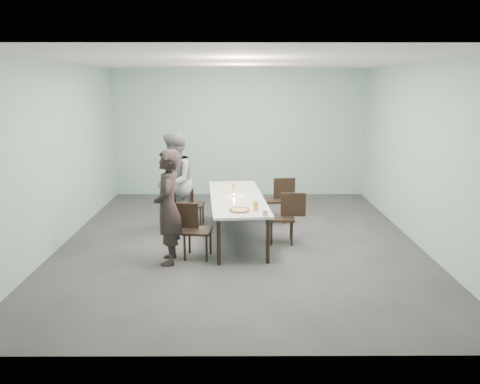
{
  "coord_description": "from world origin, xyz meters",
  "views": [
    {
      "loc": [
        -0.03,
        -7.68,
        2.66
      ],
      "look_at": [
        0.0,
        -0.56,
        1.0
      ],
      "focal_mm": 35.0,
      "sensor_mm": 36.0,
      "label": 1
    }
  ],
  "objects_px": {
    "table": "(237,200)",
    "diner_far": "(174,182)",
    "diner_near": "(168,207)",
    "side_plate": "(252,204)",
    "chair_near_right": "(287,214)",
    "pizza": "(240,210)",
    "chair_far_left": "(188,201)",
    "chair_far_right": "(279,197)",
    "tealight": "(234,196)",
    "water_tumbler": "(265,213)",
    "amber_tumbler": "(233,186)",
    "beer_glass": "(256,206)",
    "chair_near_left": "(192,226)"
  },
  "relations": [
    {
      "from": "side_plate",
      "to": "beer_glass",
      "type": "distance_m",
      "value": 0.39
    },
    {
      "from": "chair_near_left",
      "to": "diner_near",
      "type": "bearing_deg",
      "value": -140.4
    },
    {
      "from": "chair_near_left",
      "to": "water_tumbler",
      "type": "distance_m",
      "value": 1.18
    },
    {
      "from": "table",
      "to": "chair_far_right",
      "type": "height_order",
      "value": "chair_far_right"
    },
    {
      "from": "chair_far_left",
      "to": "chair_near_left",
      "type": "bearing_deg",
      "value": -78.33
    },
    {
      "from": "beer_glass",
      "to": "tealight",
      "type": "bearing_deg",
      "value": 110.75
    },
    {
      "from": "diner_near",
      "to": "water_tumbler",
      "type": "relative_size",
      "value": 19.2
    },
    {
      "from": "water_tumbler",
      "to": "tealight",
      "type": "bearing_deg",
      "value": 111.41
    },
    {
      "from": "chair_near_left",
      "to": "chair_far_right",
      "type": "relative_size",
      "value": 1.0
    },
    {
      "from": "diner_far",
      "to": "side_plate",
      "type": "distance_m",
      "value": 1.71
    },
    {
      "from": "chair_near_left",
      "to": "chair_near_right",
      "type": "relative_size",
      "value": 1.0
    },
    {
      "from": "table",
      "to": "diner_far",
      "type": "xyz_separation_m",
      "value": [
        -1.14,
        0.47,
        0.22
      ]
    },
    {
      "from": "side_plate",
      "to": "beer_glass",
      "type": "xyz_separation_m",
      "value": [
        0.05,
        -0.38,
        0.07
      ]
    },
    {
      "from": "beer_glass",
      "to": "tealight",
      "type": "height_order",
      "value": "beer_glass"
    },
    {
      "from": "pizza",
      "to": "amber_tumbler",
      "type": "bearing_deg",
      "value": 93.84
    },
    {
      "from": "table",
      "to": "diner_near",
      "type": "height_order",
      "value": "diner_near"
    },
    {
      "from": "diner_near",
      "to": "amber_tumbler",
      "type": "xyz_separation_m",
      "value": [
        0.96,
        1.79,
        -0.07
      ]
    },
    {
      "from": "diner_far",
      "to": "amber_tumbler",
      "type": "bearing_deg",
      "value": 102.73
    },
    {
      "from": "chair_near_right",
      "to": "water_tumbler",
      "type": "distance_m",
      "value": 1.1
    },
    {
      "from": "chair_far_left",
      "to": "chair_far_right",
      "type": "height_order",
      "value": "same"
    },
    {
      "from": "diner_far",
      "to": "pizza",
      "type": "distance_m",
      "value": 1.85
    },
    {
      "from": "water_tumbler",
      "to": "amber_tumbler",
      "type": "height_order",
      "value": "water_tumbler"
    },
    {
      "from": "chair_far_right",
      "to": "tealight",
      "type": "distance_m",
      "value": 1.36
    },
    {
      "from": "table",
      "to": "amber_tumbler",
      "type": "xyz_separation_m",
      "value": [
        -0.07,
        0.66,
        0.1
      ]
    },
    {
      "from": "water_tumbler",
      "to": "table",
      "type": "bearing_deg",
      "value": 109.14
    },
    {
      "from": "chair_near_left",
      "to": "pizza",
      "type": "xyz_separation_m",
      "value": [
        0.73,
        -0.03,
        0.27
      ]
    },
    {
      "from": "chair_near_left",
      "to": "side_plate",
      "type": "distance_m",
      "value": 1.04
    },
    {
      "from": "tealight",
      "to": "chair_far_right",
      "type": "bearing_deg",
      "value": 49.55
    },
    {
      "from": "diner_far",
      "to": "pizza",
      "type": "height_order",
      "value": "diner_far"
    },
    {
      "from": "side_plate",
      "to": "amber_tumbler",
      "type": "relative_size",
      "value": 2.25
    },
    {
      "from": "chair_near_right",
      "to": "diner_near",
      "type": "bearing_deg",
      "value": 29.68
    },
    {
      "from": "side_plate",
      "to": "tealight",
      "type": "bearing_deg",
      "value": 119.08
    },
    {
      "from": "table",
      "to": "diner_near",
      "type": "xyz_separation_m",
      "value": [
        -1.02,
        -1.14,
        0.17
      ]
    },
    {
      "from": "chair_near_right",
      "to": "pizza",
      "type": "height_order",
      "value": "chair_near_right"
    },
    {
      "from": "table",
      "to": "chair_far_right",
      "type": "xyz_separation_m",
      "value": [
        0.81,
        1.01,
        -0.19
      ]
    },
    {
      "from": "chair_near_right",
      "to": "chair_near_left",
      "type": "bearing_deg",
      "value": 28.02
    },
    {
      "from": "table",
      "to": "chair_far_left",
      "type": "height_order",
      "value": "chair_far_left"
    },
    {
      "from": "table",
      "to": "water_tumbler",
      "type": "height_order",
      "value": "water_tumbler"
    },
    {
      "from": "pizza",
      "to": "water_tumbler",
      "type": "distance_m",
      "value": 0.45
    },
    {
      "from": "beer_glass",
      "to": "amber_tumbler",
      "type": "bearing_deg",
      "value": 102.84
    },
    {
      "from": "chair_far_left",
      "to": "diner_near",
      "type": "distance_m",
      "value": 1.87
    },
    {
      "from": "chair_far_right",
      "to": "water_tumbler",
      "type": "bearing_deg",
      "value": 75.86
    },
    {
      "from": "tealight",
      "to": "diner_near",
      "type": "bearing_deg",
      "value": -130.57
    },
    {
      "from": "chair_near_left",
      "to": "table",
      "type": "bearing_deg",
      "value": 59.92
    },
    {
      "from": "diner_near",
      "to": "pizza",
      "type": "height_order",
      "value": "diner_near"
    },
    {
      "from": "diner_near",
      "to": "side_plate",
      "type": "xyz_separation_m",
      "value": [
        1.26,
        0.6,
        -0.11
      ]
    },
    {
      "from": "chair_far_right",
      "to": "diner_near",
      "type": "relative_size",
      "value": 0.5
    },
    {
      "from": "pizza",
      "to": "beer_glass",
      "type": "bearing_deg",
      "value": 8.8
    },
    {
      "from": "amber_tumbler",
      "to": "chair_near_left",
      "type": "bearing_deg",
      "value": -111.54
    },
    {
      "from": "water_tumbler",
      "to": "pizza",
      "type": "bearing_deg",
      "value": 146.25
    }
  ]
}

